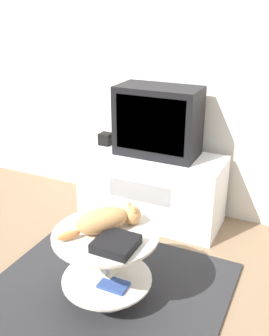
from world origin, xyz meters
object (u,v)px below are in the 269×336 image
Objects in this scene: tv at (158,121)px; cat at (107,220)px; dvd_box at (116,244)px; speaker at (106,139)px.

tv reaches higher than cat.
dvd_box is at bearing -98.75° from cat.
cat is (-0.13, 0.14, 0.04)m from dvd_box.
cat is at bearing -83.55° from tv.
dvd_box is at bearing -58.64° from speaker.
cat is at bearing -60.57° from speaker.
speaker reaches higher than dvd_box.
speaker is 0.23× the size of cat.
dvd_box is (0.75, -1.23, -0.12)m from speaker.
cat reaches higher than dvd_box.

